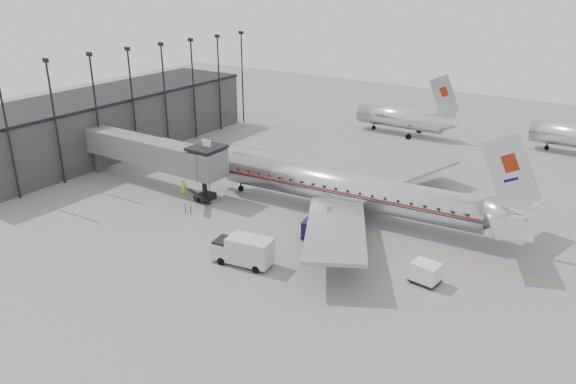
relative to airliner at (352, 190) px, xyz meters
The scene contains 11 objects.
ground 11.65m from the airliner, 126.61° to the right, with size 160.00×160.00×0.00m, color slate.
terminal 40.75m from the airliner, behind, with size 12.00×46.00×8.00m, color #3C3936.
apron_line 5.62m from the airliner, 140.66° to the right, with size 0.15×60.00×0.01m, color gold.
jet_bridge 24.03m from the airliner, 167.03° to the right, with size 21.00×6.20×7.10m.
floodlight_masts 34.88m from the airliner, behind, with size 0.90×42.25×15.25m.
distant_aircraft_near 34.03m from the airliner, 104.50° to the left, with size 16.39×3.20×10.26m.
airliner is the anchor object (origin of this frame).
service_van 15.30m from the airliner, 101.65° to the right, with size 5.90×3.04×2.65m.
baggage_cart_navy 7.31m from the airliner, 92.66° to the right, with size 2.74×2.31×1.88m.
baggage_cart_white 14.90m from the airliner, 37.37° to the right, with size 2.55×2.06×1.86m.
ramp_worker 19.77m from the airliner, 162.09° to the right, with size 0.71×0.47×1.95m, color #C7F41C.
Camera 1 is at (31.87, -40.66, 24.75)m, focal length 35.00 mm.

